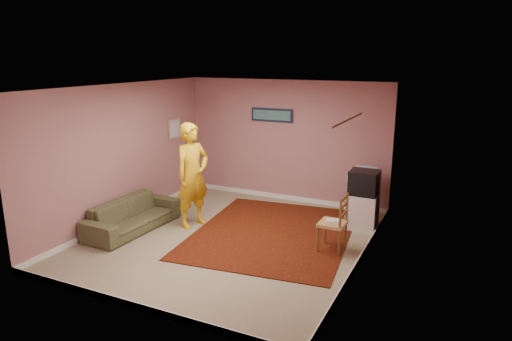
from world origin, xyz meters
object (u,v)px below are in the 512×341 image
at_px(chair_b, 333,216).
at_px(person, 193,175).
at_px(crt_tv, 364,182).
at_px(chair_a, 363,189).
at_px(tv_cabinet, 362,212).
at_px(sofa, 133,215).

bearing_deg(chair_b, person, -88.99).
height_order(crt_tv, chair_a, crt_tv).
distance_m(chair_b, person, 2.68).
xyz_separation_m(tv_cabinet, chair_a, (-0.10, 0.44, 0.29)).
xyz_separation_m(chair_a, chair_b, (-0.13, -1.60, -0.04)).
bearing_deg(sofa, chair_a, -56.12).
bearing_deg(chair_b, chair_a, 176.37).
height_order(chair_a, chair_b, chair_a).
bearing_deg(sofa, crt_tv, -61.91).
xyz_separation_m(chair_b, sofa, (-3.52, -0.67, -0.31)).
xyz_separation_m(crt_tv, person, (-2.87, -1.16, 0.08)).
relative_size(chair_a, sofa, 0.30).
relative_size(sofa, person, 0.98).
distance_m(crt_tv, chair_b, 1.22).
bearing_deg(tv_cabinet, chair_a, 102.45).
height_order(crt_tv, sofa, crt_tv).
bearing_deg(chair_b, tv_cabinet, 169.97).
bearing_deg(crt_tv, sofa, -152.43).
xyz_separation_m(tv_cabinet, chair_b, (-0.23, -1.16, 0.25)).
bearing_deg(sofa, tv_cabinet, -61.94).
xyz_separation_m(chair_a, person, (-2.78, -1.60, 0.34)).
bearing_deg(sofa, person, -50.39).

